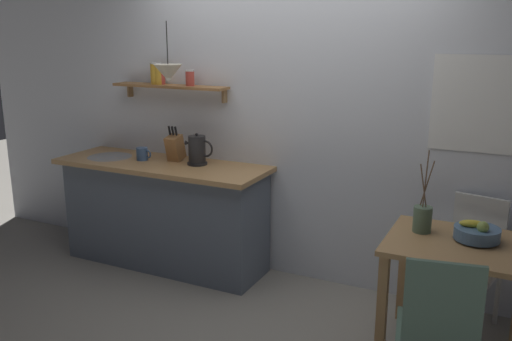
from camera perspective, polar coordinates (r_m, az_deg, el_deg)
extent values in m
plane|color=gray|center=(4.20, -0.29, -13.60)|extent=(14.00, 14.00, 0.00)
cube|color=silver|center=(4.27, 6.02, 5.96)|extent=(6.80, 0.10, 2.70)
cube|color=white|center=(3.95, 22.28, 6.38)|extent=(0.63, 0.01, 0.65)
cube|color=silver|center=(3.95, 22.28, 6.38)|extent=(0.57, 0.01, 0.59)
cube|color=slate|center=(4.76, -9.42, -4.67)|extent=(1.74, 0.52, 0.87)
cube|color=tan|center=(4.62, -9.79, 0.58)|extent=(1.83, 0.63, 0.04)
cylinder|color=#B7BABF|center=(4.92, -14.95, 1.34)|extent=(0.38, 0.38, 0.01)
cube|color=#9E6B3D|center=(4.68, -8.97, 8.65)|extent=(1.06, 0.18, 0.02)
cube|color=#99754C|center=(5.04, -12.94, 8.16)|extent=(0.02, 0.06, 0.12)
cube|color=#99754C|center=(4.50, -3.30, 7.79)|extent=(0.02, 0.06, 0.12)
cylinder|color=gold|center=(4.75, -10.37, 9.83)|extent=(0.09, 0.09, 0.17)
cylinder|color=silver|center=(4.74, -10.42, 10.90)|extent=(0.09, 0.09, 0.01)
cylinder|color=gold|center=(4.73, -9.97, 9.77)|extent=(0.09, 0.09, 0.16)
cylinder|color=silver|center=(4.72, -10.02, 10.80)|extent=(0.09, 0.09, 0.01)
cylinder|color=#BC4238|center=(4.72, -9.86, 9.61)|extent=(0.07, 0.07, 0.13)
cylinder|color=silver|center=(4.72, -9.90, 10.48)|extent=(0.08, 0.08, 0.01)
cylinder|color=#BC4238|center=(4.56, -6.87, 9.46)|extent=(0.07, 0.07, 0.12)
cylinder|color=silver|center=(4.55, -6.90, 10.25)|extent=(0.07, 0.07, 0.01)
cube|color=tan|center=(3.52, 20.28, -7.24)|extent=(0.83, 0.71, 0.03)
cube|color=tan|center=(3.44, 12.93, -13.96)|extent=(0.06, 0.06, 0.71)
cube|color=tan|center=(3.98, 15.03, -10.07)|extent=(0.06, 0.06, 0.71)
cube|color=#4C6B5B|center=(3.09, 18.33, -15.62)|extent=(0.48, 0.46, 0.03)
cube|color=#4C6B5B|center=(2.81, 18.83, -13.23)|extent=(0.36, 0.09, 0.45)
cube|color=silver|center=(3.97, 21.01, -9.38)|extent=(0.49, 0.50, 0.03)
cube|color=silver|center=(4.07, 22.17, -5.44)|extent=(0.35, 0.11, 0.44)
cylinder|color=silver|center=(3.96, 17.46, -12.72)|extent=(0.03, 0.03, 0.42)
cylinder|color=silver|center=(3.87, 22.32, -13.83)|extent=(0.03, 0.03, 0.42)
cylinder|color=silver|center=(4.27, 19.29, -10.85)|extent=(0.03, 0.03, 0.42)
cylinder|color=silver|center=(4.18, 23.79, -11.81)|extent=(0.03, 0.03, 0.42)
cylinder|color=#51759E|center=(3.57, 21.90, -6.72)|extent=(0.12, 0.12, 0.01)
cylinder|color=#51759E|center=(3.55, 21.97, -6.08)|extent=(0.27, 0.27, 0.07)
ellipsoid|color=yellow|center=(3.53, 21.51, -5.15)|extent=(0.16, 0.10, 0.04)
sphere|color=#8EA84C|center=(3.48, 22.51, -5.45)|extent=(0.07, 0.07, 0.07)
cylinder|color=#567056|center=(3.59, 16.90, -4.87)|extent=(0.11, 0.11, 0.16)
cylinder|color=brown|center=(3.52, 16.99, -1.51)|extent=(0.06, 0.02, 0.27)
cylinder|color=brown|center=(3.52, 17.24, -0.83)|extent=(0.02, 0.04, 0.36)
cylinder|color=brown|center=(3.53, 17.37, -1.29)|extent=(0.07, 0.02, 0.29)
cylinder|color=black|center=(4.50, -6.11, 0.74)|extent=(0.16, 0.16, 0.02)
cylinder|color=#232326|center=(4.48, -6.15, 2.22)|extent=(0.14, 0.14, 0.22)
sphere|color=black|center=(4.45, -6.19, 3.75)|extent=(0.02, 0.02, 0.02)
cone|color=#232326|center=(4.51, -7.11, 2.86)|extent=(0.04, 0.04, 0.04)
torus|color=black|center=(4.43, -5.28, 2.26)|extent=(0.14, 0.02, 0.14)
cube|color=#9E6B3D|center=(4.63, -8.40, 2.36)|extent=(0.11, 0.17, 0.23)
cylinder|color=black|center=(4.60, -8.98, 4.14)|extent=(0.02, 0.03, 0.08)
cylinder|color=black|center=(4.58, -8.65, 4.11)|extent=(0.02, 0.03, 0.08)
cylinder|color=black|center=(4.56, -8.33, 4.08)|extent=(0.02, 0.03, 0.08)
cylinder|color=#3D5B89|center=(4.72, -11.75, 1.70)|extent=(0.10, 0.10, 0.11)
torus|color=#3D5B89|center=(4.68, -11.21, 1.66)|extent=(0.07, 0.01, 0.07)
cylinder|color=black|center=(4.35, -9.23, 12.96)|extent=(0.01, 0.01, 0.32)
cone|color=beige|center=(4.36, -9.11, 9.99)|extent=(0.22, 0.22, 0.13)
sphere|color=white|center=(4.37, -9.09, 9.40)|extent=(0.04, 0.04, 0.04)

